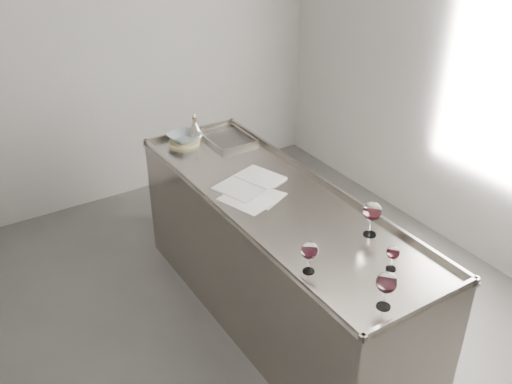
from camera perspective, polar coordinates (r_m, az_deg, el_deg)
room_shell at (r=2.83m, az=-2.59°, el=1.97°), size 4.54×5.04×2.84m
counter at (r=3.77m, az=2.04°, el=-6.82°), size 0.77×2.42×0.97m
wine_glass_left at (r=2.85m, az=5.38°, el=-5.92°), size 0.09×0.09×0.18m
wine_glass_middle at (r=2.68m, az=12.93°, el=-8.90°), size 0.10×0.10×0.19m
wine_glass_right at (r=3.16m, az=11.55°, el=-1.99°), size 0.11×0.11×0.21m
wine_glass_small at (r=2.95m, az=13.54°, el=-5.99°), size 0.07×0.07×0.14m
notebook at (r=3.67m, az=-0.63°, el=0.89°), size 0.49×0.41×0.02m
loose_paper_top at (r=3.55m, az=-0.08°, el=-0.24°), size 0.35×0.40×0.00m
loose_paper_under at (r=3.48m, az=-1.00°, el=-0.85°), size 0.30×0.36×0.00m
trivet at (r=4.26m, az=-7.17°, el=5.00°), size 0.29×0.29×0.02m
ceramic_bowl at (r=4.24m, az=-7.20°, el=5.46°), size 0.27×0.27×0.06m
wine_funnel at (r=4.31m, az=-6.11°, el=6.18°), size 0.14×0.14×0.21m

